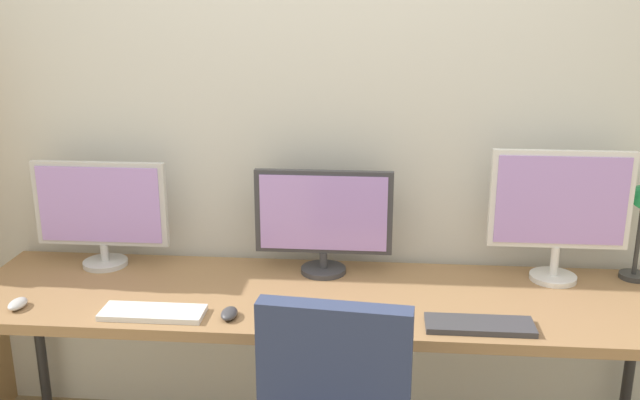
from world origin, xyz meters
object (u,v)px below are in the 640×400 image
desk (319,305)px  keyboard_right (479,325)px  monitor_right (560,207)px  keyboard_left (153,313)px  monitor_left (101,210)px  mouse_left_side (229,313)px  monitor_center (323,218)px  mouse_right_side (18,304)px

desk → keyboard_right: bearing=-22.3°
monitor_right → keyboard_left: (-1.46, -0.44, -0.29)m
monitor_left → mouse_left_side: (0.61, -0.44, -0.22)m
keyboard_left → monitor_left: bearing=127.5°
keyboard_left → mouse_left_side: mouse_left_side is taller
desk → monitor_center: 0.35m
monitor_right → mouse_left_side: bearing=-159.8°
desk → keyboard_left: size_ratio=7.34×
keyboard_right → mouse_left_side: (-0.85, 0.00, 0.01)m
desk → monitor_right: (0.90, 0.21, 0.34)m
keyboard_right → mouse_right_side: size_ratio=3.76×
desk → monitor_center: (0.00, 0.21, 0.27)m
monitor_right → keyboard_right: size_ratio=1.46×
monitor_center → monitor_right: (0.90, 0.00, 0.07)m
desk → mouse_right_side: mouse_right_side is taller
monitor_right → keyboard_right: 0.63m
desk → monitor_right: bearing=13.3°
monitor_left → monitor_center: size_ratio=1.00×
monitor_right → monitor_center: bearing=-180.0°
monitor_center → mouse_right_side: (-1.06, -0.43, -0.21)m
keyboard_left → mouse_left_side: size_ratio=3.74×
keyboard_right → keyboard_left: bearing=180.0°
mouse_right_side → monitor_right: bearing=12.3°
monitor_left → mouse_left_side: 0.78m
monitor_center → keyboard_left: bearing=-141.7°
monitor_right → mouse_right_side: bearing=-167.7°
monitor_center → mouse_left_side: 0.57m
keyboard_right → monitor_center: bearing=141.7°
desk → monitor_right: size_ratio=5.00×
monitor_left → mouse_right_side: (-0.16, -0.43, -0.22)m
monitor_center → mouse_right_side: monitor_center is taller
desk → mouse_left_side: (-0.29, -0.23, 0.06)m
mouse_left_side → mouse_right_side: bearing=179.0°
monitor_right → mouse_right_side: size_ratio=5.49×
monitor_left → desk: bearing=-13.3°
monitor_right → mouse_left_side: (-1.19, -0.44, -0.28)m
mouse_left_side → mouse_right_side: same height
desk → keyboard_right: 0.61m
monitor_right → mouse_right_side: (-1.96, -0.43, -0.28)m
mouse_left_side → keyboard_right: bearing=-0.3°
monitor_center → keyboard_left: (-0.56, -0.44, -0.22)m
monitor_right → mouse_left_side: size_ratio=5.49×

